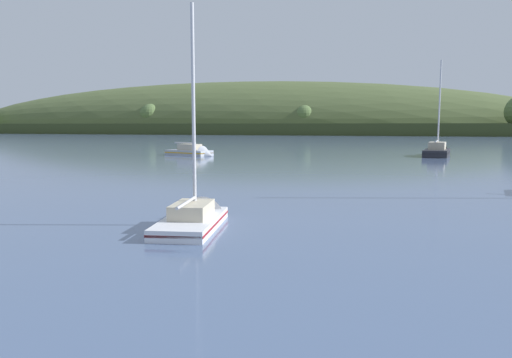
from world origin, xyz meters
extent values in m
cube|color=#35401E|center=(-25.42, 233.05, 2.48)|extent=(464.20, 99.40, 4.96)
ellipsoid|color=#4C5B33|center=(-69.32, 261.76, 0.00)|extent=(373.39, 115.03, 56.41)
sphere|color=#56703D|center=(-101.75, 224.83, 9.08)|extent=(11.78, 11.78, 11.78)
sphere|color=#56703D|center=(-23.40, 220.36, 8.45)|extent=(9.98, 9.98, 9.98)
cube|color=#ADB2BC|center=(-21.44, 64.61, 0.05)|extent=(7.20, 4.97, 1.36)
cone|color=#ADB2BC|center=(-18.33, 63.42, 0.05)|extent=(2.51, 3.10, 2.68)
cube|color=gold|center=(-21.44, 64.61, 0.40)|extent=(7.21, 5.00, 0.15)
cube|color=#BCB299|center=(-21.28, 64.55, 1.16)|extent=(3.47, 2.84, 0.86)
cylinder|color=silver|center=(-20.66, 64.31, 6.04)|extent=(0.20, 0.20, 10.61)
cylinder|color=silver|center=(-22.29, 64.93, 1.74)|extent=(3.32, 1.39, 0.16)
cube|color=white|center=(-4.51, 19.86, 0.02)|extent=(2.67, 5.43, 0.90)
cone|color=white|center=(-4.79, 22.46, 0.02)|extent=(2.16, 1.52, 2.03)
cube|color=maroon|center=(-4.51, 19.86, 0.26)|extent=(2.69, 5.43, 0.09)
cube|color=#BCB299|center=(-4.52, 19.99, 0.76)|extent=(1.69, 2.50, 0.58)
cylinder|color=silver|center=(-4.58, 20.51, 4.80)|extent=(0.15, 0.15, 8.66)
cylinder|color=silver|center=(-4.43, 19.15, 1.20)|extent=(0.41, 2.74, 0.12)
cube|color=#232328|center=(12.37, 70.19, 0.12)|extent=(4.77, 8.85, 1.64)
cone|color=#232328|center=(13.27, 74.29, 0.12)|extent=(3.29, 2.68, 2.91)
cube|color=black|center=(12.37, 70.19, 0.52)|extent=(4.80, 8.85, 0.19)
cube|color=#BCB299|center=(12.42, 70.40, 1.44)|extent=(2.83, 4.13, 0.99)
cylinder|color=silver|center=(12.60, 71.22, 6.99)|extent=(0.21, 0.21, 12.09)
cylinder|color=silver|center=(12.12, 69.07, 2.09)|extent=(1.11, 4.34, 0.17)
camera|label=1|loc=(2.21, 1.89, 4.22)|focal=33.11mm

